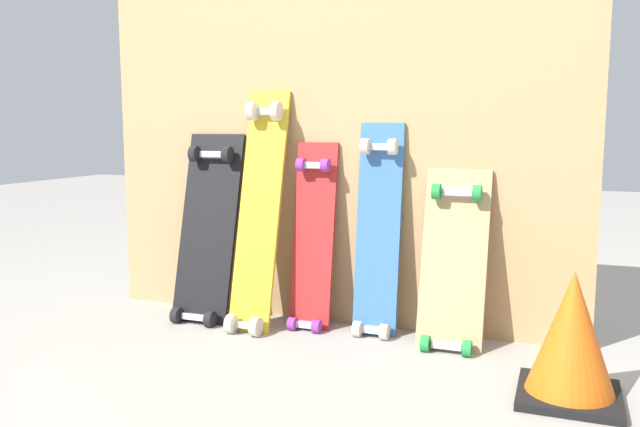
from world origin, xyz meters
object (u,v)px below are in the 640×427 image
at_px(skateboard_black, 207,235).
at_px(skateboard_natural, 453,269).
at_px(skateboard_blue, 378,238).
at_px(traffic_cone, 572,337).
at_px(skateboard_red, 313,245).
at_px(skateboard_yellow, 258,218).

bearing_deg(skateboard_black, skateboard_natural, 0.69).
relative_size(skateboard_blue, traffic_cone, 2.28).
xyz_separation_m(skateboard_natural, traffic_cone, (0.39, -0.34, -0.09)).
distance_m(skateboard_black, skateboard_red, 0.44).
bearing_deg(skateboard_blue, skateboard_natural, -7.95).
bearing_deg(skateboard_red, skateboard_yellow, -162.15).
distance_m(skateboard_yellow, skateboard_red, 0.23).
height_order(skateboard_yellow, skateboard_red, skateboard_yellow).
height_order(skateboard_black, traffic_cone, skateboard_black).
relative_size(skateboard_blue, skateboard_natural, 1.23).
distance_m(skateboard_blue, skateboard_natural, 0.30).
bearing_deg(traffic_cone, skateboard_yellow, 164.39).
distance_m(skateboard_red, skateboard_natural, 0.54).
height_order(skateboard_black, skateboard_yellow, skateboard_yellow).
relative_size(skateboard_yellow, skateboard_natural, 1.40).
height_order(skateboard_red, skateboard_natural, skateboard_red).
bearing_deg(skateboard_blue, skateboard_red, -178.15).
xyz_separation_m(skateboard_black, skateboard_natural, (0.97, 0.01, -0.06)).
xyz_separation_m(skateboard_black, traffic_cone, (1.36, -0.33, -0.15)).
bearing_deg(skateboard_black, skateboard_yellow, -4.90).
height_order(skateboard_red, traffic_cone, skateboard_red).
bearing_deg(skateboard_black, skateboard_blue, 4.28).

